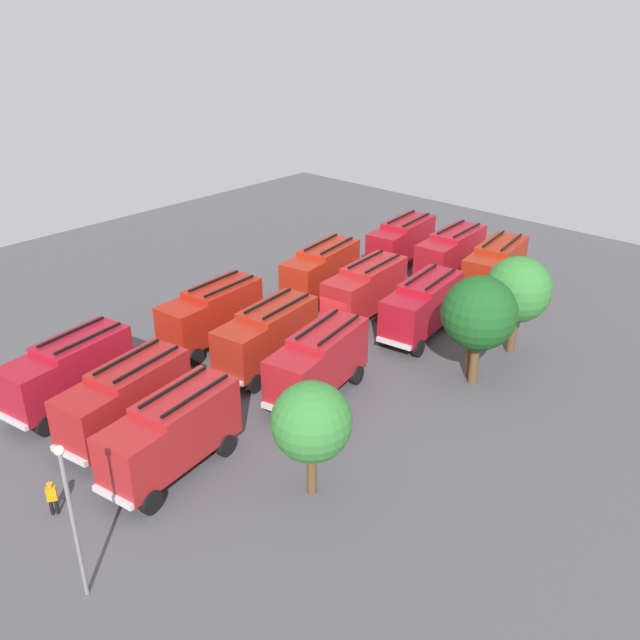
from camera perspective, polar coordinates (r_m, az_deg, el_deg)
ground_plane at (r=44.48m, az=0.00°, el=-1.63°), size 66.27×66.27×0.00m
fire_truck_0 at (r=56.46m, az=6.78°, el=6.54°), size 7.44×3.43×3.88m
fire_truck_1 at (r=50.02m, az=0.09°, el=4.22°), size 7.50×3.70×3.88m
fire_truck_2 at (r=43.60m, az=-9.02°, el=0.59°), size 7.39×3.27×3.88m
fire_truck_3 at (r=38.94m, az=-20.19°, el=-3.93°), size 7.50×3.67×3.88m
fire_truck_4 at (r=54.47m, az=10.82°, el=5.56°), size 7.36×3.19×3.88m
fire_truck_5 at (r=46.83m, az=3.79°, el=2.65°), size 7.41×3.35×3.88m
fire_truck_6 at (r=40.37m, az=-4.44°, el=-1.25°), size 7.45×3.50×3.88m
fire_truck_7 at (r=35.47m, az=-15.91°, el=-6.28°), size 7.52×3.76×3.88m
fire_truck_8 at (r=52.38m, az=14.36°, el=4.40°), size 7.49×3.65×3.88m
fire_truck_9 at (r=44.57m, az=8.50°, el=1.20°), size 7.47×3.55×3.88m
fire_truck_10 at (r=37.42m, az=-0.15°, el=-3.44°), size 7.53×3.82×3.88m
fire_truck_11 at (r=32.39m, az=-12.25°, el=-9.12°), size 7.49×3.66×3.88m
firefighter_0 at (r=43.08m, az=-6.86°, el=-1.45°), size 0.48×0.40×1.60m
firefighter_1 at (r=32.15m, az=-21.39°, el=-13.55°), size 0.48×0.43×1.63m
tree_0 at (r=42.92m, az=16.14°, el=2.43°), size 4.02×4.02×6.23m
tree_1 at (r=39.53m, az=12.76°, el=0.54°), size 3.85×3.85×5.96m
tree_2 at (r=38.71m, az=13.12°, el=0.52°), size 4.18×4.18×6.48m
tree_3 at (r=29.57m, az=-0.72°, el=-8.50°), size 3.55×3.55×5.51m
traffic_cone_0 at (r=35.93m, az=-11.54°, el=-8.86°), size 0.39×0.39×0.56m
traffic_cone_1 at (r=53.68m, az=6.17°, el=3.49°), size 0.46×0.46×0.65m
lamppost at (r=26.27m, az=-19.99°, el=-14.74°), size 0.36×0.36×6.68m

